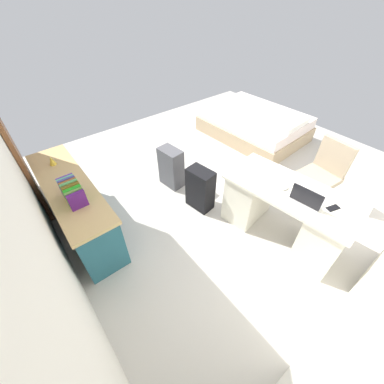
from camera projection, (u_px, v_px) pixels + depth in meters
ground_plane at (231, 187)px, 3.81m from camera, size 5.91×5.91×0.00m
wall_back at (15, 190)px, 1.80m from camera, size 4.04×0.10×2.60m
door_wooden at (9, 141)px, 2.88m from camera, size 0.88×0.05×2.04m
desk at (284, 212)px, 2.90m from camera, size 1.51×0.85×0.73m
office_chair at (320, 178)px, 3.31m from camera, size 0.52×0.52×0.94m
credenza at (76, 206)px, 2.99m from camera, size 1.80×0.48×0.73m
bed at (254, 124)px, 4.86m from camera, size 1.97×1.50×0.58m
suitcase_black at (200, 189)px, 3.31m from camera, size 0.39×0.27×0.62m
suitcase_spare_grey at (171, 168)px, 3.67m from camera, size 0.38×0.26×0.62m
laptop at (307, 198)px, 2.49m from camera, size 0.34×0.26×0.21m
computer_mouse at (285, 187)px, 2.67m from camera, size 0.07×0.11×0.03m
cell_phone_near_laptop at (333, 208)px, 2.45m from camera, size 0.10×0.15×0.01m
book_row at (72, 192)px, 2.49m from camera, size 0.35×0.17×0.23m
figurine_small at (52, 161)px, 2.99m from camera, size 0.08×0.08×0.11m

